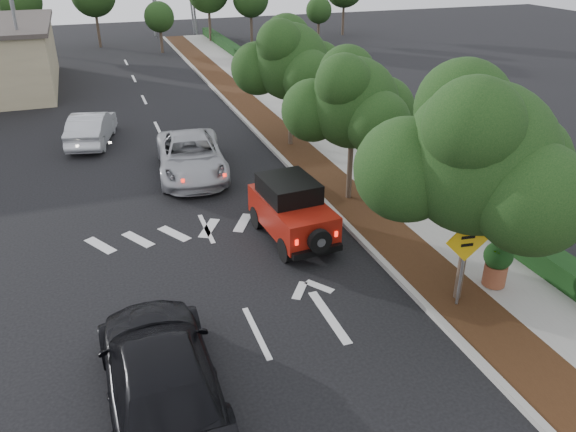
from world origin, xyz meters
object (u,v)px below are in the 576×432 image
red_jeep (290,208)px  black_suv_oncoming (160,372)px  silver_suv_ahead (191,156)px  speed_hump_sign (465,251)px

red_jeep → black_suv_oncoming: size_ratio=0.70×
black_suv_oncoming → silver_suv_ahead: bearing=-103.8°
red_jeep → speed_hump_sign: 6.11m
silver_suv_ahead → speed_hump_sign: 12.88m
speed_hump_sign → black_suv_oncoming: bearing=-167.4°
red_jeep → black_suv_oncoming: (-5.09, -6.13, -0.19)m
silver_suv_ahead → speed_hump_sign: bearing=-61.8°
red_jeep → silver_suv_ahead: 6.84m
silver_suv_ahead → black_suv_oncoming: black_suv_oncoming is taller
silver_suv_ahead → black_suv_oncoming: bearing=-97.9°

